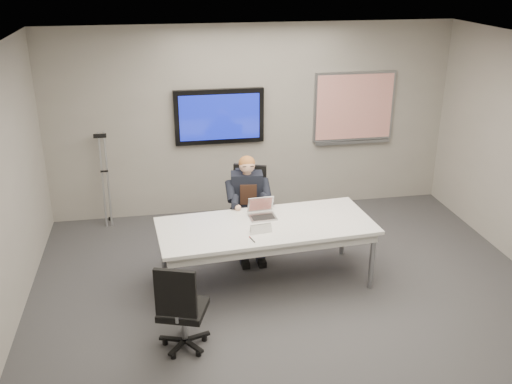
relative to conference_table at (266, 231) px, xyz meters
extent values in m
cube|color=#323234|center=(0.24, -0.78, -0.68)|extent=(6.00, 6.00, 0.02)
cube|color=white|center=(0.24, -0.78, 2.12)|extent=(6.00, 6.00, 0.02)
cube|color=gray|center=(0.24, 2.22, 0.72)|extent=(6.00, 0.02, 2.80)
cube|color=white|center=(0.00, 0.00, 0.07)|extent=(2.56, 1.22, 0.04)
cube|color=silver|center=(0.00, 0.00, -0.02)|extent=(2.45, 1.11, 0.10)
cylinder|color=#92959A|center=(-1.13, -0.52, -0.32)|extent=(0.06, 0.06, 0.73)
cylinder|color=#92959A|center=(1.19, -0.35, -0.32)|extent=(0.06, 0.06, 0.73)
cylinder|color=#92959A|center=(-1.19, 0.35, -0.32)|extent=(0.06, 0.06, 0.73)
cylinder|color=#92959A|center=(1.13, 0.52, -0.32)|extent=(0.06, 0.06, 0.73)
cube|color=black|center=(-0.26, 2.17, 0.82)|extent=(1.30, 0.08, 0.80)
cube|color=#0C168B|center=(-0.26, 2.13, 0.82)|extent=(1.16, 0.01, 0.66)
cube|color=#92959A|center=(1.79, 2.20, 0.87)|extent=(1.25, 0.04, 1.05)
cube|color=white|center=(1.79, 2.17, 0.87)|extent=(1.18, 0.01, 0.98)
cube|color=#92959A|center=(1.79, 2.16, 0.32)|extent=(1.18, 0.05, 0.04)
cylinder|color=#92959A|center=(-0.07, 0.93, -0.39)|extent=(0.06, 0.06, 0.38)
cube|color=black|center=(-0.07, 0.93, -0.20)|extent=(0.62, 0.62, 0.07)
cube|color=black|center=(0.01, 1.15, 0.15)|extent=(0.43, 0.21, 0.54)
cylinder|color=#92959A|center=(-1.04, -1.07, -0.42)|extent=(0.06, 0.06, 0.34)
cube|color=black|center=(-1.04, -1.07, -0.25)|extent=(0.55, 0.55, 0.07)
cube|color=black|center=(-1.10, -1.26, 0.07)|extent=(0.39, 0.17, 0.49)
cube|color=black|center=(-0.07, 0.90, 0.12)|extent=(0.43, 0.27, 0.56)
cube|color=#341F15|center=(-0.07, 0.78, 0.15)|extent=(0.21, 0.04, 0.27)
sphere|color=#EDB291|center=(-0.07, 0.87, 0.51)|extent=(0.20, 0.20, 0.20)
ellipsoid|color=#995A27|center=(-0.07, 0.89, 0.54)|extent=(0.21, 0.21, 0.18)
cube|color=#B0B0B2|center=(0.00, 0.17, 0.10)|extent=(0.33, 0.24, 0.02)
cube|color=black|center=(0.00, 0.16, 0.11)|extent=(0.28, 0.17, 0.00)
cube|color=#B0B0B2|center=(0.00, 0.32, 0.21)|extent=(0.32, 0.10, 0.21)
cube|color=#B51E13|center=(0.00, 0.31, 0.21)|extent=(0.28, 0.08, 0.17)
cylinder|color=black|center=(-0.23, -0.36, 0.09)|extent=(0.05, 0.15, 0.01)
camera|label=1|loc=(-1.18, -5.84, 2.93)|focal=40.00mm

